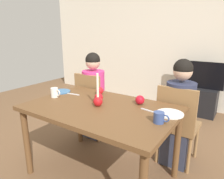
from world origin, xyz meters
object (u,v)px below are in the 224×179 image
(apple_by_left_plate, at_px, (100,91))
(apple_by_right_mug, at_px, (99,97))
(dining_table, at_px, (100,115))
(mug_right, at_px, (159,118))
(chair_right, at_px, (177,121))
(person_left_child, at_px, (94,97))
(mug_left, at_px, (55,93))
(person_right_child, at_px, (179,115))
(plate_right, at_px, (170,114))
(tv_stand, at_px, (197,101))
(plate_left, at_px, (61,91))
(candle_centerpiece, at_px, (98,99))
(chair_left, at_px, (92,101))
(tv, at_px, (200,75))
(apple_near_candle, at_px, (140,100))

(apple_by_left_plate, bearing_deg, apple_by_right_mug, -55.32)
(dining_table, xyz_separation_m, mug_right, (0.59, -0.03, 0.13))
(apple_by_right_mug, bearing_deg, chair_right, 36.87)
(person_left_child, relative_size, mug_left, 9.41)
(person_right_child, height_order, plate_right, person_right_child)
(person_right_child, bearing_deg, tv_stand, 94.26)
(plate_left, bearing_deg, tv_stand, 62.79)
(dining_table, bearing_deg, candle_centerpiece, -179.22)
(chair_left, distance_m, candle_centerpiece, 0.89)
(dining_table, height_order, tv, tv)
(plate_left, bearing_deg, apple_near_candle, 7.66)
(person_left_child, distance_m, mug_right, 1.38)
(dining_table, xyz_separation_m, tv, (0.44, 2.30, 0.04))
(tv, xyz_separation_m, mug_left, (-1.02, -2.34, 0.09))
(tv_stand, distance_m, mug_left, 2.61)
(plate_left, distance_m, mug_right, 1.28)
(person_left_child, distance_m, apple_by_left_plate, 0.53)
(apple_by_left_plate, bearing_deg, tv, 71.10)
(apple_by_right_mug, bearing_deg, plate_right, 5.60)
(mug_right, bearing_deg, dining_table, 176.69)
(mug_left, bearing_deg, apple_by_left_plate, 46.04)
(chair_right, distance_m, plate_left, 1.35)
(person_left_child, distance_m, candle_centerpiece, 0.89)
(dining_table, height_order, mug_left, mug_left)
(chair_left, height_order, chair_right, same)
(dining_table, xyz_separation_m, person_right_child, (0.56, 0.64, -0.10))
(person_left_child, height_order, apple_by_right_mug, person_left_child)
(person_right_child, relative_size, plate_right, 5.07)
(tv_stand, height_order, mug_left, mug_left)
(apple_by_right_mug, bearing_deg, plate_left, 177.38)
(chair_left, xyz_separation_m, candle_centerpiece, (0.57, -0.61, 0.30))
(plate_left, xyz_separation_m, plate_right, (1.28, 0.04, 0.00))
(dining_table, bearing_deg, person_left_child, 132.87)
(person_left_child, relative_size, mug_right, 9.32)
(plate_left, distance_m, apple_by_right_mug, 0.57)
(person_right_child, height_order, apple_by_left_plate, person_right_child)
(tv, bearing_deg, mug_left, -113.53)
(chair_right, bearing_deg, apple_near_candle, -129.44)
(dining_table, bearing_deg, apple_near_candle, 43.19)
(person_left_child, height_order, mug_left, person_left_child)
(chair_left, xyz_separation_m, apple_near_candle, (0.88, -0.34, 0.28))
(chair_left, height_order, tv_stand, chair_left)
(chair_right, distance_m, mug_right, 0.70)
(tv_stand, relative_size, mug_right, 5.09)
(plate_right, bearing_deg, person_right_child, 95.23)
(chair_left, bearing_deg, chair_right, 0.00)
(person_right_child, distance_m, apple_by_right_mug, 0.88)
(apple_by_left_plate, bearing_deg, plate_right, -8.96)
(candle_centerpiece, distance_m, plate_left, 0.66)
(chair_right, bearing_deg, tv_stand, 94.18)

